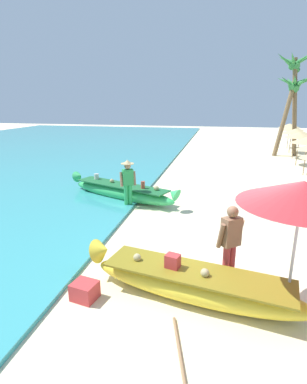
% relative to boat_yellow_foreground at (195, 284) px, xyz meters
% --- Properties ---
extents(ground_plane, '(80.00, 80.00, 0.00)m').
position_rel_boat_yellow_foreground_xyz_m(ground_plane, '(0.43, 1.20, -0.32)').
color(ground_plane, beige).
extents(boat_yellow_foreground, '(4.44, 1.59, 0.89)m').
position_rel_boat_yellow_foreground_xyz_m(boat_yellow_foreground, '(0.00, 0.00, 0.00)').
color(boat_yellow_foreground, yellow).
rests_on(boat_yellow_foreground, ground).
extents(boat_green_midground, '(4.73, 2.36, 0.86)m').
position_rel_boat_yellow_foreground_xyz_m(boat_green_midground, '(-3.21, 5.49, -0.00)').
color(boat_green_midground, '#38B760').
rests_on(boat_green_midground, ground).
extents(person_vendor_hatted, '(0.57, 0.46, 1.67)m').
position_rel_boat_yellow_foreground_xyz_m(person_vendor_hatted, '(-2.71, 4.71, 0.65)').
color(person_vendor_hatted, green).
rests_on(person_vendor_hatted, ground).
extents(person_tourist_customer, '(0.55, 0.50, 1.67)m').
position_rel_boat_yellow_foreground_xyz_m(person_tourist_customer, '(0.60, 0.63, 0.63)').
color(person_tourist_customer, '#B2383D').
rests_on(person_tourist_customer, ground).
extents(patio_umbrella_large, '(2.03, 2.03, 2.37)m').
position_rel_boat_yellow_foreground_xyz_m(patio_umbrella_large, '(1.60, 0.02, 1.84)').
color(patio_umbrella_large, '#B7B7BC').
rests_on(patio_umbrella_large, ground).
extents(parasol_row_3, '(1.60, 1.60, 1.91)m').
position_rel_boat_yellow_foreground_xyz_m(parasol_row_3, '(4.64, 13.73, 1.43)').
color(parasol_row_3, '#8E6B47').
rests_on(parasol_row_3, ground).
extents(parasol_row_4, '(1.60, 1.60, 1.91)m').
position_rel_boat_yellow_foreground_xyz_m(parasol_row_4, '(4.93, 16.08, 1.43)').
color(parasol_row_4, '#8E6B47').
rests_on(parasol_row_4, ground).
extents(parasol_row_5, '(1.60, 1.60, 1.91)m').
position_rel_boat_yellow_foreground_xyz_m(parasol_row_5, '(5.18, 18.45, 1.43)').
color(parasol_row_5, '#8E6B47').
rests_on(parasol_row_5, ground).
extents(parasol_row_6, '(1.60, 1.60, 1.91)m').
position_rel_boat_yellow_foreground_xyz_m(parasol_row_6, '(5.49, 20.82, 1.43)').
color(parasol_row_6, '#8E6B47').
rests_on(parasol_row_6, ground).
extents(palm_tree_leaning_seaward, '(2.50, 2.67, 5.23)m').
position_rel_boat_yellow_foreground_xyz_m(palm_tree_leaning_seaward, '(4.64, 16.95, 3.92)').
color(palm_tree_leaning_seaward, brown).
rests_on(palm_tree_leaning_seaward, ground).
extents(palm_tree_far_behind, '(2.53, 2.93, 6.54)m').
position_rel_boat_yellow_foreground_xyz_m(palm_tree_far_behind, '(4.62, 17.16, 4.97)').
color(palm_tree_far_behind, brown).
rests_on(palm_tree_far_behind, ground).
extents(cooler_box, '(0.51, 0.47, 0.33)m').
position_rel_boat_yellow_foreground_xyz_m(cooler_box, '(-2.01, -0.43, -0.15)').
color(cooler_box, '#C63838').
rests_on(cooler_box, ground).
extents(paddle, '(0.61, 1.59, 0.05)m').
position_rel_boat_yellow_foreground_xyz_m(paddle, '(-0.03, -1.64, -0.29)').
color(paddle, '#8E6B47').
rests_on(paddle, ground).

